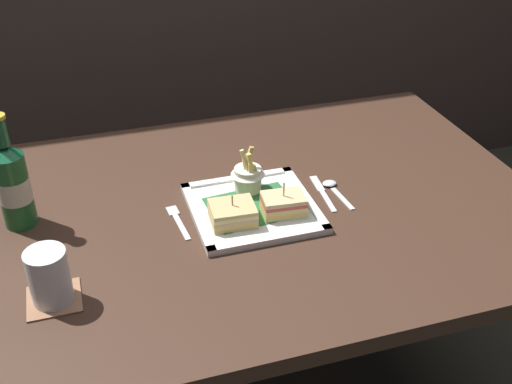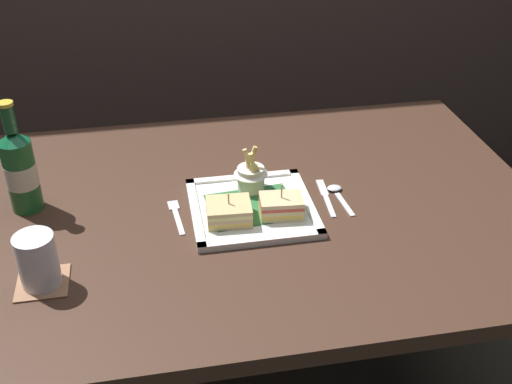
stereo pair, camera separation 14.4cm
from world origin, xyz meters
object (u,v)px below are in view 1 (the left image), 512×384
Objects in this scene: sandwich_half_left at (233,214)px; water_glass at (50,279)px; knife at (322,192)px; beer_bottle at (13,184)px; square_plate at (253,208)px; fork at (178,220)px; fries_cup at (248,175)px; spoon at (333,187)px; sandwich_half_right at (283,204)px; dining_table at (259,243)px.

sandwich_half_left is 0.41m from water_glass.
beer_bottle is at bearing 173.42° from knife.
water_glass is at bearing -158.35° from square_plate.
fork is at bearing 176.46° from square_plate.
fries_cup is at bearing -3.43° from beer_bottle.
spoon reaches higher than fork.
fries_cup is at bearing 112.35° from sandwich_half_right.
beer_bottle is 2.43× the size of water_glass.
square_plate is 2.13× the size of spoon.
water_glass is at bearing -162.09° from knife.
fries_cup is (-0.05, 0.12, 0.02)m from sandwich_half_right.
spoon is at bearing 15.32° from sandwich_half_left.
water_glass is (-0.39, -0.13, 0.02)m from sandwich_half_left.
square_plate is 0.08m from sandwich_half_right.
beer_bottle is at bearing 165.32° from sandwich_half_right.
fork is (-0.18, -0.06, -0.05)m from fries_cup.
knife is at bearing -168.90° from spoon.
fork is 0.86× the size of knife.
square_plate is 1.71× the size of knife.
dining_table is 9.48× the size of fork.
sandwich_half_right is (0.03, -0.07, 0.15)m from dining_table.
spoon is (0.03, 0.01, 0.00)m from knife.
sandwich_half_right is 0.14m from knife.
water_glass is 0.67× the size of knife.
sandwich_half_left is 0.93× the size of water_glass.
square_plate reaches higher than fork.
dining_table is 11.86× the size of fries_cup.
fries_cup is 0.42× the size of beer_bottle.
fries_cup reaches higher than knife.
sandwich_half_right is 0.17m from spoon.
water_glass reaches higher than spoon.
beer_bottle reaches higher than sandwich_half_left.
water_glass reaches higher than square_plate.
sandwich_half_right reaches higher than square_plate.
square_plate is 0.52m from beer_bottle.
fries_cup is (0.07, 0.12, 0.02)m from sandwich_half_left.
beer_bottle is 0.70m from knife.
beer_bottle is 0.29m from water_glass.
beer_bottle is 0.36m from fork.
spoon is at bearing 17.61° from water_glass.
dining_table is 0.13m from square_plate.
sandwich_half_left is 0.25m from knife.
fries_cup is (0.01, 0.07, 0.05)m from square_plate.
fork is at bearing -175.18° from dining_table.
dining_table is 0.22m from spoon.
dining_table is 12.13× the size of water_glass.
sandwich_half_right is at bearing -35.79° from square_plate.
sandwich_half_right is at bearing -14.68° from beer_bottle.
water_glass reaches higher than sandwich_half_left.
sandwich_half_left is at bearing 19.17° from water_glass.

